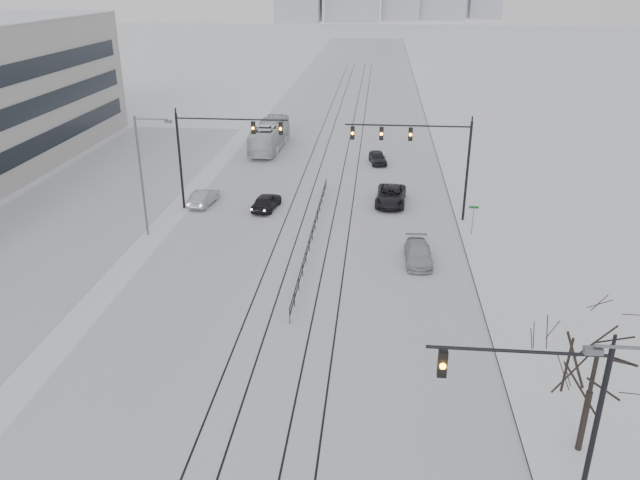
{
  "coord_description": "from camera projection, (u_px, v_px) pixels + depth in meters",
  "views": [
    {
      "loc": [
        4.53,
        -12.08,
        18.08
      ],
      "look_at": [
        1.26,
        22.7,
        3.2
      ],
      "focal_mm": 35.0,
      "sensor_mm": 36.0,
      "label": 1
    }
  ],
  "objects": [
    {
      "name": "sedan_sb_outer",
      "position": [
        204.0,
        197.0,
        52.94
      ],
      "size": [
        1.87,
        4.16,
        1.32
      ],
      "primitive_type": "imported",
      "rotation": [
        0.0,
        0.0,
        3.02
      ],
      "color": "#93959A",
      "rests_on": "ground"
    },
    {
      "name": "sedan_sb_inner",
      "position": [
        266.0,
        202.0,
        51.87
      ],
      "size": [
        2.27,
        4.28,
        1.39
      ],
      "primitive_type": "imported",
      "rotation": [
        0.0,
        0.0,
        2.98
      ],
      "color": "black",
      "rests_on": "ground"
    },
    {
      "name": "tram_rails",
      "position": [
        324.0,
        196.0,
        55.17
      ],
      "size": [
        5.3,
        180.0,
        0.01
      ],
      "color": "black",
      "rests_on": "ground"
    },
    {
      "name": "sedan_nb_far",
      "position": [
        378.0,
        158.0,
        64.54
      ],
      "size": [
        2.18,
        4.01,
        1.3
      ],
      "primitive_type": "imported",
      "rotation": [
        0.0,
        0.0,
        0.18
      ],
      "color": "black",
      "rests_on": "ground"
    },
    {
      "name": "sedan_nb_right",
      "position": [
        418.0,
        254.0,
        42.33
      ],
      "size": [
        1.91,
        4.44,
        1.27
      ],
      "primitive_type": "imported",
      "rotation": [
        0.0,
        0.0,
        0.03
      ],
      "color": "#A8AAAF",
      "rests_on": "ground"
    },
    {
      "name": "sedan_nb_front",
      "position": [
        391.0,
        196.0,
        53.1
      ],
      "size": [
        2.8,
        5.46,
        1.48
      ],
      "primitive_type": "imported",
      "rotation": [
        0.0,
        0.0,
        -0.07
      ],
      "color": "black",
      "rests_on": "ground"
    },
    {
      "name": "traffic_mast_ne",
      "position": [
        425.0,
        150.0,
        47.63
      ],
      "size": [
        9.6,
        0.37,
        8.0
      ],
      "color": "black",
      "rests_on": "ground"
    },
    {
      "name": "curb",
      "position": [
        434.0,
        143.0,
        72.52
      ],
      "size": [
        0.1,
        260.0,
        0.12
      ],
      "primitive_type": "cube",
      "color": "gray",
      "rests_on": "ground"
    },
    {
      "name": "street_sign",
      "position": [
        473.0,
        216.0,
        46.2
      ],
      "size": [
        0.7,
        0.06,
        2.4
      ],
      "color": "#595B60",
      "rests_on": "ground"
    },
    {
      "name": "parking_strip",
      "position": [
        82.0,
        208.0,
        52.32
      ],
      "size": [
        14.0,
        60.0,
        0.03
      ],
      "primitive_type": "cube",
      "color": "silver",
      "rests_on": "ground"
    },
    {
      "name": "sidewalk_east",
      "position": [
        455.0,
        143.0,
        72.3
      ],
      "size": [
        5.0,
        260.0,
        0.16
      ],
      "primitive_type": "cube",
      "color": "silver",
      "rests_on": "ground"
    },
    {
      "name": "box_truck",
      "position": [
        270.0,
        136.0,
        69.49
      ],
      "size": [
        3.0,
        11.14,
        3.08
      ],
      "primitive_type": "imported",
      "rotation": [
        0.0,
        0.0,
        3.1
      ],
      "color": "silver",
      "rests_on": "ground"
    },
    {
      "name": "road",
      "position": [
        339.0,
        141.0,
        73.49
      ],
      "size": [
        22.0,
        260.0,
        0.02
      ],
      "primitive_type": "cube",
      "color": "silver",
      "rests_on": "ground"
    },
    {
      "name": "traffic_mast_nw",
      "position": [
        215.0,
        144.0,
        50.06
      ],
      "size": [
        9.1,
        0.37,
        8.0
      ],
      "color": "black",
      "rests_on": "ground"
    },
    {
      "name": "median_fence",
      "position": [
        312.0,
        234.0,
        45.81
      ],
      "size": [
        0.06,
        24.0,
        1.0
      ],
      "color": "black",
      "rests_on": "ground"
    },
    {
      "name": "traffic_mast_near",
      "position": [
        551.0,
        404.0,
        21.31
      ],
      "size": [
        6.1,
        0.37,
        7.0
      ],
      "color": "black",
      "rests_on": "ground"
    },
    {
      "name": "bare_tree",
      "position": [
        596.0,
        360.0,
        23.88
      ],
      "size": [
        4.4,
        4.4,
        6.1
      ],
      "color": "black",
      "rests_on": "ground"
    },
    {
      "name": "street_light_west",
      "position": [
        144.0,
        168.0,
        45.03
      ],
      "size": [
        2.73,
        0.25,
        9.0
      ],
      "color": "#595B60",
      "rests_on": "ground"
    }
  ]
}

